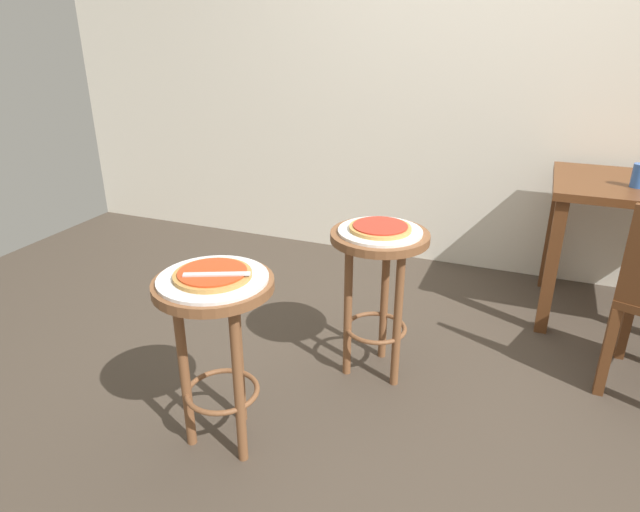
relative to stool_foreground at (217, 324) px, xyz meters
name	(u,v)px	position (x,y,z in m)	size (l,w,h in m)	color
ground_plane	(417,414)	(0.65, 0.42, -0.51)	(6.00, 6.00, 0.00)	#42382D
back_wall	(501,17)	(0.65, 2.07, 0.99)	(6.00, 0.10, 3.00)	silver
stool_foreground	(217,324)	(0.00, 0.00, 0.00)	(0.41, 0.41, 0.67)	brown
serving_plate_foreground	(213,279)	(0.00, 0.00, 0.17)	(0.38, 0.38, 0.01)	silver
pizza_foreground	(213,274)	(0.00, 0.00, 0.19)	(0.26, 0.26, 0.02)	#B78442
stool_middle	(378,270)	(0.39, 0.65, 0.00)	(0.41, 0.41, 0.67)	brown
serving_plate_middle	(380,231)	(0.39, 0.65, 0.17)	(0.35, 0.35, 0.01)	white
pizza_middle	(380,228)	(0.39, 0.65, 0.19)	(0.26, 0.26, 0.02)	tan
cup_near_edge	(639,176)	(1.41, 1.51, 0.30)	(0.07, 0.07, 0.11)	#3360B2
pizza_server_knife	(217,274)	(0.03, -0.02, 0.20)	(0.22, 0.02, 0.01)	silver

